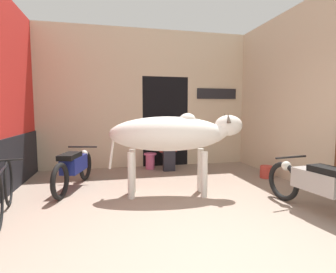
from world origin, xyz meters
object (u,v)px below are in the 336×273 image
(shopkeeper_seated, at_px, (168,145))
(bucket, at_px, (266,172))
(motorcycle_near, at_px, (318,185))
(bicycle, at_px, (4,190))
(plastic_stool, at_px, (150,161))
(cow, at_px, (173,135))
(motorcycle_far, at_px, (74,167))

(shopkeeper_seated, xyz_separation_m, bucket, (1.89, -1.21, -0.47))
(motorcycle_near, bearing_deg, bucket, 76.04)
(bicycle, bearing_deg, plastic_stool, 46.18)
(cow, xyz_separation_m, bicycle, (-2.45, -0.42, -0.67))
(motorcycle_far, distance_m, shopkeeper_seated, 2.32)
(cow, relative_size, motorcycle_far, 1.28)
(motorcycle_near, relative_size, bucket, 7.17)
(shopkeeper_seated, relative_size, plastic_stool, 2.93)
(motorcycle_near, xyz_separation_m, shopkeeper_seated, (-1.41, 3.15, 0.18))
(shopkeeper_seated, height_order, plastic_stool, shopkeeper_seated)
(motorcycle_far, relative_size, bucket, 6.91)
(bicycle, bearing_deg, motorcycle_far, 57.01)
(shopkeeper_seated, relative_size, bucket, 4.42)
(motorcycle_near, xyz_separation_m, bicycle, (-4.20, 0.86, -0.05))
(motorcycle_near, height_order, bicycle, motorcycle_near)
(bicycle, bearing_deg, shopkeeper_seated, 39.40)
(motorcycle_far, distance_m, bucket, 3.93)
(shopkeeper_seated, bearing_deg, plastic_stool, 155.57)
(shopkeeper_seated, bearing_deg, bicycle, -140.60)
(motorcycle_near, height_order, motorcycle_far, motorcycle_near)
(motorcycle_far, xyz_separation_m, bucket, (3.92, -0.09, -0.28))
(motorcycle_near, bearing_deg, cow, 143.59)
(bucket, bearing_deg, plastic_stool, 148.73)
(motorcycle_far, bearing_deg, bicycle, -122.99)
(bicycle, distance_m, bucket, 4.81)
(motorcycle_far, height_order, bucket, motorcycle_far)
(motorcycle_near, distance_m, bucket, 2.02)
(cow, bearing_deg, plastic_stool, 92.16)
(bucket, bearing_deg, motorcycle_far, 178.62)
(bicycle, xyz_separation_m, shopkeeper_seated, (2.79, 2.29, 0.24))
(bicycle, relative_size, bucket, 6.31)
(motorcycle_near, relative_size, plastic_stool, 4.76)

